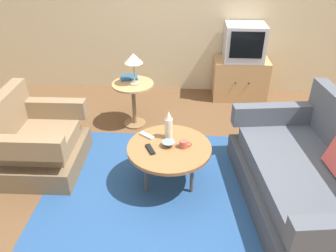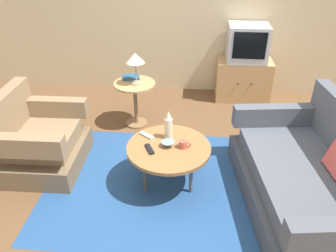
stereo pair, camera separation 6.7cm
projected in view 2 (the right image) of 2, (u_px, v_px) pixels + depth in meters
ground_plane at (175, 181)px, 3.55m from camera, size 16.00×16.00×0.00m
back_wall at (187, 3)px, 4.86m from camera, size 9.00×0.12×2.70m
area_rug at (169, 183)px, 3.52m from camera, size 2.52×1.87×0.00m
armchair at (39, 142)px, 3.64m from camera, size 0.82×0.94×0.86m
couch at (310, 181)px, 3.10m from camera, size 1.21×1.90×0.92m
coffee_table at (169, 149)px, 3.29m from camera, size 0.83×0.83×0.47m
side_table at (135, 95)px, 4.33m from camera, size 0.53×0.53×0.60m
tv_stand at (243, 80)px, 5.07m from camera, size 0.80×0.46×0.61m
television at (247, 43)px, 4.78m from camera, size 0.57×0.46×0.52m
table_lamp at (135, 59)px, 4.06m from camera, size 0.23×0.23×0.40m
vase at (168, 125)px, 3.34m from camera, size 0.08×0.08×0.31m
mug at (183, 144)px, 3.24m from camera, size 0.12×0.08×0.08m
bowl at (168, 144)px, 3.27m from camera, size 0.13×0.13×0.05m
tv_remote_dark at (150, 149)px, 3.22m from camera, size 0.12×0.17×0.02m
tv_remote_silver at (147, 135)px, 3.43m from camera, size 0.17×0.14×0.02m
book at (131, 77)px, 4.37m from camera, size 0.25×0.21×0.03m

